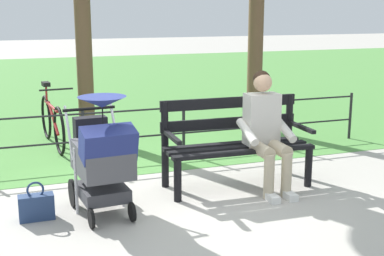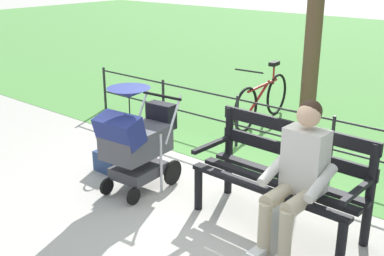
# 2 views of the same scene
# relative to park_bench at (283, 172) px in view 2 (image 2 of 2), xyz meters

# --- Properties ---
(ground_plane) EXTENTS (60.00, 60.00, 0.00)m
(ground_plane) POSITION_rel_park_bench_xyz_m (0.79, 0.12, -0.53)
(ground_plane) COLOR #ADA89E
(park_bench) EXTENTS (1.62, 0.65, 0.96)m
(park_bench) POSITION_rel_park_bench_xyz_m (0.00, 0.00, 0.00)
(park_bench) COLOR black
(park_bench) RESTS_ON ground
(person_on_bench) EXTENTS (0.54, 0.74, 1.28)m
(person_on_bench) POSITION_rel_park_bench_xyz_m (-0.26, 0.22, 0.15)
(person_on_bench) COLOR tan
(person_on_bench) RESTS_ON ground
(stroller) EXTENTS (0.56, 0.92, 1.15)m
(stroller) POSITION_rel_park_bench_xyz_m (1.53, 0.39, 0.07)
(stroller) COLOR black
(stroller) RESTS_ON ground
(handbag) EXTENTS (0.32, 0.14, 0.37)m
(handbag) POSITION_rel_park_bench_xyz_m (2.14, 0.30, -0.40)
(handbag) COLOR navy
(handbag) RESTS_ON ground
(park_fence) EXTENTS (6.65, 0.04, 0.70)m
(park_fence) POSITION_rel_park_bench_xyz_m (0.79, -1.35, -0.11)
(park_fence) COLOR black
(park_fence) RESTS_ON ground
(bicycle) EXTENTS (0.44, 1.66, 0.89)m
(bicycle) POSITION_rel_park_bench_xyz_m (1.73, -2.42, -0.16)
(bicycle) COLOR black
(bicycle) RESTS_ON ground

